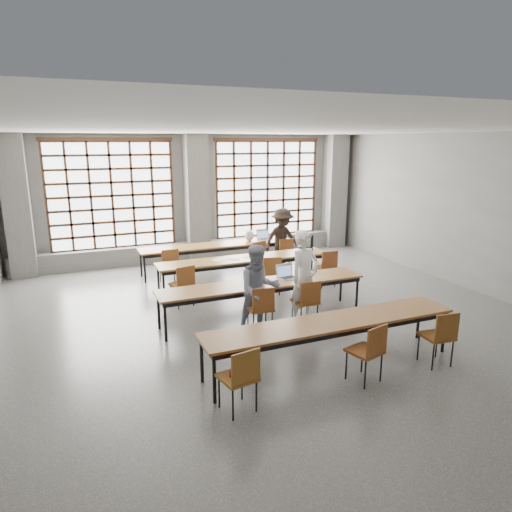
{
  "coord_description": "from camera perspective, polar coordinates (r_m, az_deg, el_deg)",
  "views": [
    {
      "loc": [
        -3.39,
        -7.19,
        3.3
      ],
      "look_at": [
        -0.22,
        0.4,
        1.23
      ],
      "focal_mm": 32.0,
      "sensor_mm": 36.0,
      "label": 1
    }
  ],
  "objects": [
    {
      "name": "laptop_back",
      "position": [
        12.32,
        0.99,
        2.41
      ],
      "size": [
        0.38,
        0.32,
        0.26
      ],
      "color": "#BABABF",
      "rests_on": "desk_row_a"
    },
    {
      "name": "chair_front_right",
      "position": [
        8.34,
        6.43,
        -5.29
      ],
      "size": [
        0.42,
        0.43,
        0.88
      ],
      "color": "brown",
      "rests_on": "floor"
    },
    {
      "name": "red_pouch",
      "position": [
        5.85,
        -2.34,
        -14.49
      ],
      "size": [
        0.21,
        0.14,
        0.06
      ],
      "primitive_type": "cube",
      "rotation": [
        0.0,
        0.0,
        -0.32
      ],
      "color": "maroon",
      "rests_on": "chair_near_left"
    },
    {
      "name": "desk_row_d",
      "position": [
        6.91,
        9.47,
        -8.48
      ],
      "size": [
        4.0,
        0.7,
        0.73
      ],
      "color": "brown",
      "rests_on": "floor"
    },
    {
      "name": "window_left",
      "position": [
        12.74,
        -17.56,
        7.2
      ],
      "size": [
        3.32,
        0.12,
        3.0
      ],
      "color": "white",
      "rests_on": "wall_back"
    },
    {
      "name": "student_back",
      "position": [
        11.88,
        3.29,
        2.06
      ],
      "size": [
        1.12,
        0.72,
        1.63
      ],
      "primitive_type": "imported",
      "rotation": [
        0.0,
        0.0,
        0.11
      ],
      "color": "black",
      "rests_on": "floor"
    },
    {
      "name": "wall_back",
      "position": [
        13.23,
        -7.74,
        7.3
      ],
      "size": [
        10.0,
        0.0,
        10.0
      ],
      "primitive_type": "plane",
      "rotation": [
        1.57,
        0.0,
        0.0
      ],
      "color": "#5B5B59",
      "rests_on": "floor"
    },
    {
      "name": "chair_near_right",
      "position": [
        7.4,
        22.07,
        -8.9
      ],
      "size": [
        0.45,
        0.46,
        0.88
      ],
      "color": "brown",
      "rests_on": "floor"
    },
    {
      "name": "chair_back_left",
      "position": [
        10.88,
        -10.78,
        -0.82
      ],
      "size": [
        0.43,
        0.44,
        0.88
      ],
      "color": "brown",
      "rests_on": "floor"
    },
    {
      "name": "mouse",
      "position": [
        8.95,
        6.54,
        -2.51
      ],
      "size": [
        0.11,
        0.08,
        0.04
      ],
      "primitive_type": "ellipsoid",
      "rotation": [
        0.0,
        0.0,
        -0.17
      ],
      "color": "silver",
      "rests_on": "desk_row_c"
    },
    {
      "name": "chair_near_left",
      "position": [
        5.77,
        -1.93,
        -14.49
      ],
      "size": [
        0.49,
        0.5,
        0.88
      ],
      "color": "brown",
      "rests_on": "floor"
    },
    {
      "name": "student_female",
      "position": [
        7.99,
        0.35,
        -4.16
      ],
      "size": [
        0.83,
        0.68,
        1.58
      ],
      "primitive_type": "imported",
      "rotation": [
        0.0,
        0.0,
        -0.11
      ],
      "color": "navy",
      "rests_on": "floor"
    },
    {
      "name": "chair_back_right",
      "position": [
        11.83,
        3.55,
        0.62
      ],
      "size": [
        0.44,
        0.44,
        0.88
      ],
      "color": "brown",
      "rests_on": "floor"
    },
    {
      "name": "column_right",
      "position": [
        14.79,
        9.8,
        7.94
      ],
      "size": [
        0.6,
        0.55,
        3.5
      ],
      "primitive_type": "cube",
      "color": "#5B5B58",
      "rests_on": "floor"
    },
    {
      "name": "laptop_front",
      "position": [
        8.86,
        3.83,
        -2.33
      ],
      "size": [
        0.39,
        0.34,
        0.26
      ],
      "color": "#B1B0B5",
      "rests_on": "desk_row_c"
    },
    {
      "name": "floor",
      "position": [
        8.61,
        2.38,
        -8.41
      ],
      "size": [
        11.0,
        11.0,
        0.0
      ],
      "primitive_type": "plane",
      "color": "#494946",
      "rests_on": "ground"
    },
    {
      "name": "column_left",
      "position": [
        12.56,
        -27.71,
        5.45
      ],
      "size": [
        0.6,
        0.55,
        3.5
      ],
      "primitive_type": "cube",
      "color": "#5B5B58",
      "rests_on": "floor"
    },
    {
      "name": "phone",
      "position": [
        8.54,
        2.27,
        -3.32
      ],
      "size": [
        0.13,
        0.06,
        0.01
      ],
      "primitive_type": "cube",
      "rotation": [
        0.0,
        0.0,
        -0.04
      ],
      "color": "black",
      "rests_on": "desk_row_c"
    },
    {
      "name": "paper_sheet_b",
      "position": [
        10.21,
        -2.89,
        -0.44
      ],
      "size": [
        0.36,
        0.31,
        0.0
      ],
      "primitive_type": "cube",
      "rotation": [
        0.0,
        0.0,
        -0.42
      ],
      "color": "silver",
      "rests_on": "desk_row_b"
    },
    {
      "name": "plastic_bag",
      "position": [
        12.08,
        -0.84,
        2.57
      ],
      "size": [
        0.32,
        0.29,
        0.29
      ],
      "primitive_type": "ellipsoid",
      "rotation": [
        0.0,
        0.0,
        0.4
      ],
      "color": "silver",
      "rests_on": "desk_row_a"
    },
    {
      "name": "student_male",
      "position": [
        8.34,
        6.06,
        -2.78
      ],
      "size": [
        0.74,
        0.6,
        1.76
      ],
      "primitive_type": "imported",
      "rotation": [
        0.0,
        0.0,
        0.31
      ],
      "color": "white",
      "rests_on": "floor"
    },
    {
      "name": "chair_front_left",
      "position": [
        7.96,
        0.67,
        -6.16
      ],
      "size": [
        0.45,
        0.46,
        0.88
      ],
      "color": "brown",
      "rests_on": "floor"
    },
    {
      "name": "sill_ledge",
      "position": [
        13.3,
        -7.31,
        0.78
      ],
      "size": [
        9.8,
        0.35,
        0.5
      ],
      "primitive_type": "cube",
      "color": "#5B5B58",
      "rests_on": "floor"
    },
    {
      "name": "chair_back_mid",
      "position": [
        11.52,
        0.04,
        0.27
      ],
      "size": [
        0.51,
        0.51,
        0.88
      ],
      "color": "brown",
      "rests_on": "floor"
    },
    {
      "name": "desk_row_a",
      "position": [
        11.78,
        -4.81,
        1.18
      ],
      "size": [
        4.0,
        0.7,
        0.73
      ],
      "color": "brown",
      "rests_on": "floor"
    },
    {
      "name": "ceiling",
      "position": [
        7.95,
        2.64,
        15.57
      ],
      "size": [
        11.0,
        11.0,
        0.0
      ],
      "primitive_type": "plane",
      "rotation": [
        3.14,
        0.0,
        0.0
      ],
      "color": "silver",
      "rests_on": "floor"
    },
    {
      "name": "green_box",
      "position": [
        8.6,
        0.37,
        -2.93
      ],
      "size": [
        0.26,
        0.14,
        0.09
      ],
      "primitive_type": "cube",
      "rotation": [
        0.0,
        0.0,
        -0.21
      ],
      "color": "#2A8234",
      "rests_on": "desk_row_c"
    },
    {
      "name": "desk_row_c",
      "position": [
        8.58,
        0.89,
        -3.74
      ],
      "size": [
        4.0,
        0.7,
        0.73
      ],
      "color": "brown",
      "rests_on": "floor"
    },
    {
      "name": "paper_sheet_c",
      "position": [
        10.39,
        -0.91,
        -0.16
      ],
      "size": [
        0.36,
        0.32,
        0.0
      ],
      "primitive_type": "cube",
      "rotation": [
        0.0,
        0.0,
        0.47
      ],
      "color": "white",
      "rests_on": "desk_row_b"
    },
    {
      "name": "chair_mid_centre",
      "position": [
        9.99,
        1.93,
        -1.91
      ],
      "size": [
        0.51,
        0.51,
        0.88
      ],
      "color": "brown",
      "rests_on": "floor"
    },
    {
      "name": "window_right",
      "position": [
        13.89,
        1.41,
        8.37
      ],
      "size": [
        3.32,
        0.12,
        3.0
      ],
      "color": "white",
      "rests_on": "wall_back"
    },
    {
      "name": "chair_near_mid",
      "position": [
        6.61,
        13.99,
        -11.02
      ],
      "size": [
        0.51,
        0.51,
        0.88
      ],
      "color": "brown",
      "rests_on": "floor"
    },
    {
      "name": "chair_mid_left",
      "position": [
        9.38,
        -9.07,
        -3.17
      ],
      "size": [
        0.5,
        0.51,
        0.88
      ],
      "color": "maroon",
      "rests_on": "floor"
    },
    {
      "name": "desk_row_b",
      "position": [
        10.37,
        -1.42,
        -0.57
      ],
      "size": [
        4.0,
        0.7,
        0.73
      ],
      "color": "brown",
      "rests_on": "floor"
    },
    {
      "name": "paper_sheet_a",
      "position": [
        10.21,
        -4.67,
        -0.47
      ],
      "size": [
        0.35,
        0.31,
        0.0
      ],
      "primitive_type": "cube",
      "rotation": [
        0.0,
        0.0,
        0.38
      ],
      "color": "white",
      "rests_on": "desk_row_b"
    },
    {
      "name": "chair_mid_right",
      "position": [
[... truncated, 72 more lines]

